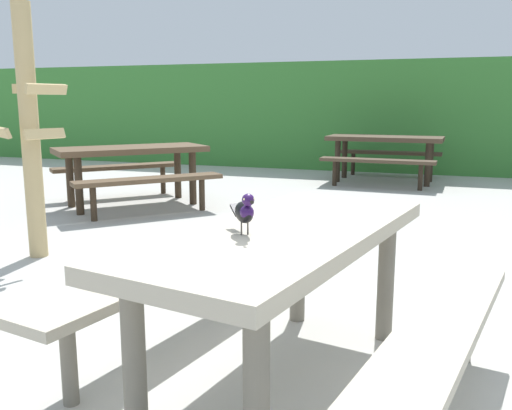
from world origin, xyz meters
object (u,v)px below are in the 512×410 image
picnic_table_mid_right (132,162)px  picnic_table_far_centre (384,148)px  picnic_table_foreground (283,267)px  bird_grackle (245,211)px

picnic_table_mid_right → picnic_table_far_centre: bearing=49.3°
picnic_table_mid_right → picnic_table_far_centre: same height
picnic_table_foreground → bird_grackle: 0.36m
bird_grackle → picnic_table_mid_right: 4.83m
picnic_table_foreground → picnic_table_mid_right: size_ratio=0.83×
picnic_table_far_centre → picnic_table_foreground: bearing=-87.1°
bird_grackle → picnic_table_mid_right: size_ratio=0.10×
picnic_table_mid_right → picnic_table_far_centre: size_ratio=1.31×
bird_grackle → picnic_table_mid_right: bearing=127.7°
bird_grackle → picnic_table_far_centre: bird_grackle is taller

